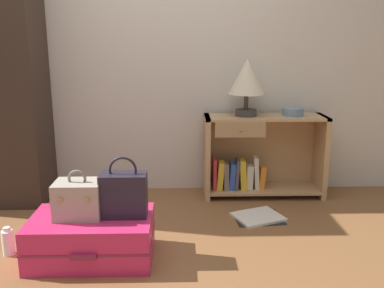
{
  "coord_description": "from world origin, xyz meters",
  "views": [
    {
      "loc": [
        0.26,
        -2.08,
        1.24
      ],
      "look_at": [
        0.34,
        0.8,
        0.55
      ],
      "focal_mm": 39.95,
      "sensor_mm": 36.0,
      "label": 1
    }
  ],
  "objects_px": {
    "bowl": "(293,112)",
    "bottle": "(8,242)",
    "bookshelf": "(258,157)",
    "suitcase_large": "(92,237)",
    "table_lamp": "(247,79)",
    "open_book_on_floor": "(258,217)",
    "train_case": "(78,199)",
    "handbag": "(124,194)"
  },
  "relations": [
    {
      "from": "table_lamp",
      "to": "suitcase_large",
      "type": "xyz_separation_m",
      "value": [
        -1.04,
        -1.04,
        -0.83
      ]
    },
    {
      "from": "bowl",
      "to": "bottle",
      "type": "xyz_separation_m",
      "value": [
        -1.93,
        -0.99,
        -0.62
      ]
    },
    {
      "from": "suitcase_large",
      "to": "train_case",
      "type": "distance_m",
      "value": 0.24
    },
    {
      "from": "open_book_on_floor",
      "to": "train_case",
      "type": "bearing_deg",
      "value": -154.75
    },
    {
      "from": "bookshelf",
      "to": "bowl",
      "type": "bearing_deg",
      "value": -0.84
    },
    {
      "from": "bookshelf",
      "to": "open_book_on_floor",
      "type": "relative_size",
      "value": 2.42
    },
    {
      "from": "bookshelf",
      "to": "train_case",
      "type": "relative_size",
      "value": 3.45
    },
    {
      "from": "train_case",
      "to": "bottle",
      "type": "height_order",
      "value": "train_case"
    },
    {
      "from": "bookshelf",
      "to": "bottle",
      "type": "relative_size",
      "value": 5.58
    },
    {
      "from": "bowl",
      "to": "suitcase_large",
      "type": "height_order",
      "value": "bowl"
    },
    {
      "from": "table_lamp",
      "to": "bowl",
      "type": "height_order",
      "value": "table_lamp"
    },
    {
      "from": "table_lamp",
      "to": "open_book_on_floor",
      "type": "relative_size",
      "value": 1.11
    },
    {
      "from": "bowl",
      "to": "open_book_on_floor",
      "type": "height_order",
      "value": "bowl"
    },
    {
      "from": "bottle",
      "to": "open_book_on_floor",
      "type": "bearing_deg",
      "value": 17.52
    },
    {
      "from": "suitcase_large",
      "to": "open_book_on_floor",
      "type": "xyz_separation_m",
      "value": [
        1.08,
        0.55,
        -0.12
      ]
    },
    {
      "from": "bottle",
      "to": "bowl",
      "type": "bearing_deg",
      "value": 27.27
    },
    {
      "from": "bookshelf",
      "to": "table_lamp",
      "type": "distance_m",
      "value": 0.65
    },
    {
      "from": "suitcase_large",
      "to": "open_book_on_floor",
      "type": "bearing_deg",
      "value": 27.12
    },
    {
      "from": "handbag",
      "to": "open_book_on_floor",
      "type": "height_order",
      "value": "handbag"
    },
    {
      "from": "train_case",
      "to": "table_lamp",
      "type": "bearing_deg",
      "value": 42.88
    },
    {
      "from": "suitcase_large",
      "to": "bottle",
      "type": "distance_m",
      "value": 0.52
    },
    {
      "from": "suitcase_large",
      "to": "bookshelf",
      "type": "bearing_deg",
      "value": 42.39
    },
    {
      "from": "suitcase_large",
      "to": "open_book_on_floor",
      "type": "height_order",
      "value": "suitcase_large"
    },
    {
      "from": "table_lamp",
      "to": "bowl",
      "type": "bearing_deg",
      "value": 0.69
    },
    {
      "from": "suitcase_large",
      "to": "train_case",
      "type": "xyz_separation_m",
      "value": [
        -0.07,
        0.01,
        0.23
      ]
    },
    {
      "from": "train_case",
      "to": "handbag",
      "type": "height_order",
      "value": "handbag"
    },
    {
      "from": "bowl",
      "to": "suitcase_large",
      "type": "xyz_separation_m",
      "value": [
        -1.42,
        -1.04,
        -0.57
      ]
    },
    {
      "from": "bowl",
      "to": "bottle",
      "type": "height_order",
      "value": "bowl"
    },
    {
      "from": "bottle",
      "to": "open_book_on_floor",
      "type": "relative_size",
      "value": 0.43
    },
    {
      "from": "handbag",
      "to": "bookshelf",
      "type": "bearing_deg",
      "value": 47.01
    },
    {
      "from": "bowl",
      "to": "handbag",
      "type": "relative_size",
      "value": 0.48
    },
    {
      "from": "handbag",
      "to": "bottle",
      "type": "xyz_separation_m",
      "value": [
        -0.7,
        0.03,
        -0.31
      ]
    },
    {
      "from": "handbag",
      "to": "train_case",
      "type": "bearing_deg",
      "value": -177.74
    },
    {
      "from": "open_book_on_floor",
      "to": "bottle",
      "type": "bearing_deg",
      "value": -162.48
    },
    {
      "from": "train_case",
      "to": "open_book_on_floor",
      "type": "distance_m",
      "value": 1.31
    },
    {
      "from": "suitcase_large",
      "to": "handbag",
      "type": "bearing_deg",
      "value": 6.5
    },
    {
      "from": "bookshelf",
      "to": "suitcase_large",
      "type": "relative_size",
      "value": 1.37
    },
    {
      "from": "bowl",
      "to": "bottle",
      "type": "distance_m",
      "value": 2.25
    },
    {
      "from": "handbag",
      "to": "bowl",
      "type": "bearing_deg",
      "value": 39.82
    },
    {
      "from": "bowl",
      "to": "train_case",
      "type": "relative_size",
      "value": 0.61
    },
    {
      "from": "handbag",
      "to": "open_book_on_floor",
      "type": "xyz_separation_m",
      "value": [
        0.88,
        0.53,
        -0.38
      ]
    },
    {
      "from": "bookshelf",
      "to": "bowl",
      "type": "relative_size",
      "value": 5.7
    }
  ]
}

